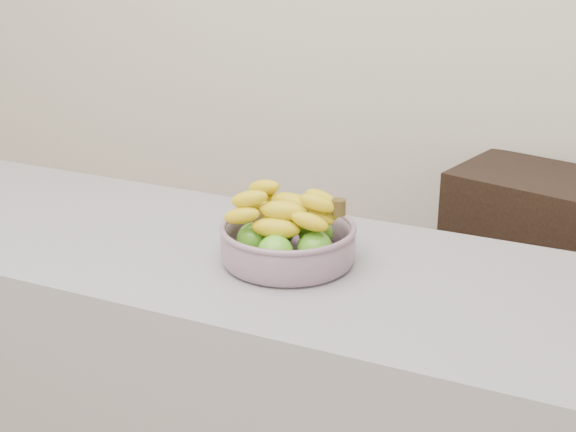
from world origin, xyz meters
The scene contains 3 objects.
counter centered at (0.00, 0.68, 0.45)m, with size 2.00×0.60×0.90m, color gray.
cabinet centered at (0.55, 1.78, 0.41)m, with size 0.45×0.36×0.82m, color black.
fruit_bowl centered at (0.22, 0.68, 0.95)m, with size 0.28×0.28×0.15m.
Camera 1 is at (0.86, -0.68, 1.57)m, focal length 50.00 mm.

